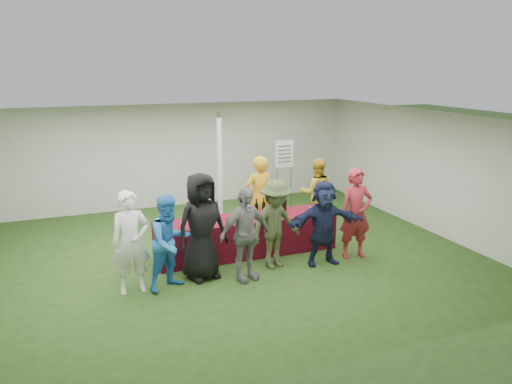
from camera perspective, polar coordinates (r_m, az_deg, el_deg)
name	(u,v)px	position (r m, az deg, el deg)	size (l,w,h in m)	color
ground	(215,257)	(9.89, -4.68, -7.47)	(60.00, 60.00, 0.00)	#284719
tent	(220,176)	(10.73, -4.13, 1.85)	(10.00, 10.00, 10.00)	white
serving_table	(247,236)	(9.94, -1.08, -5.00)	(3.60, 0.80, 0.75)	maroon
wine_bottles	(273,206)	(10.14, 1.91, -1.66)	(0.71, 0.15, 0.32)	black
wine_glasses	(206,221)	(9.29, -5.69, -3.30)	(1.10, 0.11, 0.16)	silver
water_bottle	(246,211)	(9.87, -1.10, -2.21)	(0.07, 0.07, 0.23)	silver
bar_towel	(317,208)	(10.49, 6.97, -1.82)	(0.25, 0.18, 0.03)	white
dump_bucket	(323,208)	(10.23, 7.62, -1.81)	(0.23, 0.23, 0.18)	slate
wine_list_sign	(284,159)	(12.84, 3.25, 3.78)	(0.50, 0.03, 1.80)	slate
staff_pourer	(259,198)	(10.65, 0.34, -0.68)	(0.66, 0.43, 1.81)	gold
staff_back	(316,193)	(11.59, 6.92, -0.07)	(0.78, 0.61, 1.60)	gold
customer_0	(131,243)	(8.40, -14.10, -5.63)	(0.63, 0.41, 1.72)	white
customer_1	(170,242)	(8.43, -9.80, -5.67)	(0.79, 0.62, 1.63)	#2A7AD1
customer_2	(202,226)	(8.71, -6.25, -3.92)	(0.93, 0.60, 1.90)	black
customer_3	(245,234)	(8.62, -1.31, -4.85)	(0.98, 0.41, 1.67)	gray
customer_4	(276,224)	(9.15, 2.25, -3.72)	(1.07, 0.62, 1.66)	#424C2B
customer_5	(324,223)	(9.39, 7.73, -3.54)	(1.49, 0.48, 1.61)	#171E3C
customer_6	(356,214)	(9.80, 11.35, -2.43)	(0.65, 0.42, 1.77)	maroon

